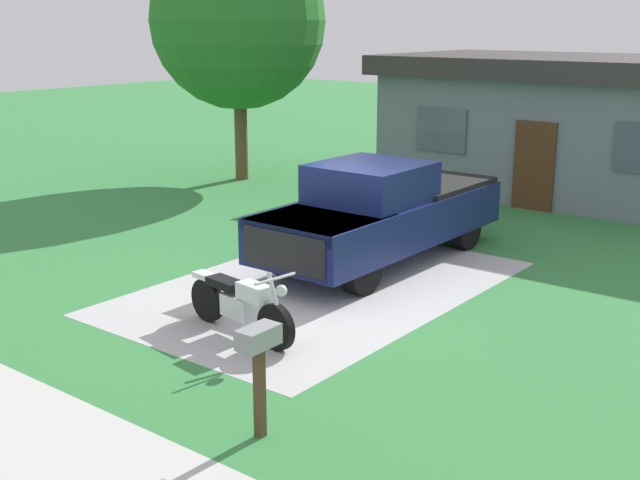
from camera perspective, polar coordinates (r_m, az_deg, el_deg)
name	(u,v)px	position (r m, az deg, el deg)	size (l,w,h in m)	color
ground_plane	(321,287)	(13.68, 0.09, -3.34)	(80.00, 80.00, 0.00)	#358140
driveway_pad	(321,287)	(13.68, 0.09, -3.32)	(4.57, 7.04, 0.01)	#B7B7B7
motorcycle	(241,304)	(11.54, -5.62, -4.50)	(2.21, 0.70, 1.09)	black
pickup_truck	(384,211)	(15.02, 4.53, 2.08)	(2.03, 5.64, 1.90)	black
mailbox	(259,352)	(8.60, -4.35, -7.90)	(0.26, 0.48, 1.26)	#4C3823
shade_tree	(238,21)	(22.86, -5.80, 15.15)	(4.81, 4.81, 6.78)	brown
neighbor_house	(576,124)	(21.98, 17.65, 7.79)	(9.60, 5.60, 3.50)	slate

